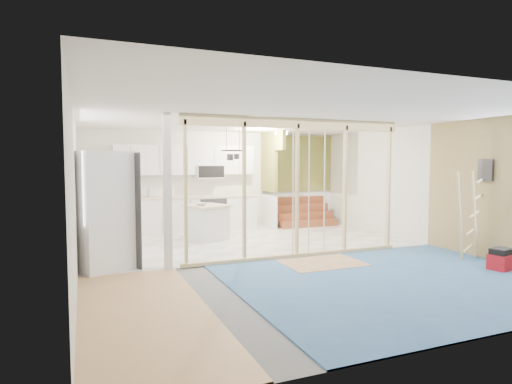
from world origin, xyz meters
name	(u,v)px	position (x,y,z in m)	size (l,w,h in m)	color
room	(282,189)	(0.00, 0.00, 1.30)	(7.01, 8.01, 2.61)	slate
floor_overlays	(284,258)	(0.07, 0.06, 0.01)	(7.00, 8.00, 0.03)	silver
stud_frame	(270,173)	(-0.24, 0.00, 1.59)	(4.66, 0.14, 2.60)	#D3C581
base_cabinets	(163,217)	(-1.61, 3.36, 0.47)	(4.45, 2.24, 0.93)	white
upper_cabinets	(189,161)	(-0.84, 3.82, 1.82)	(3.60, 0.41, 0.85)	white
green_partition	(291,192)	(2.04, 3.66, 0.94)	(2.25, 1.51, 2.60)	olive
pot_rack	(233,153)	(-0.31, 1.89, 2.00)	(0.52, 0.52, 0.72)	black
electrical_panel	(485,170)	(3.43, -1.40, 1.65)	(0.04, 0.30, 0.40)	#35353A
ceiling_light	(281,133)	(1.40, 3.00, 2.54)	(0.32, 0.32, 0.08)	#FFEABF
fridge	(103,211)	(-3.09, 0.45, 0.99)	(1.15, 1.10, 1.97)	white
island	(207,223)	(-0.78, 2.35, 0.41)	(1.10, 1.10, 0.82)	silver
bowl	(201,204)	(-0.91, 2.31, 0.85)	(0.24, 0.24, 0.06)	beige
soap_bottle_a	(150,190)	(-1.86, 3.72, 1.09)	(0.13, 0.13, 0.33)	#AAACBD
soap_bottle_b	(227,191)	(0.17, 3.74, 1.03)	(0.09, 0.10, 0.21)	silver
toolbox	(501,260)	(3.00, -2.12, 0.18)	(0.44, 0.37, 0.37)	#AB0F18
ladder	(469,215)	(3.11, -1.36, 0.83)	(0.86, 0.17, 1.62)	#DAC685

